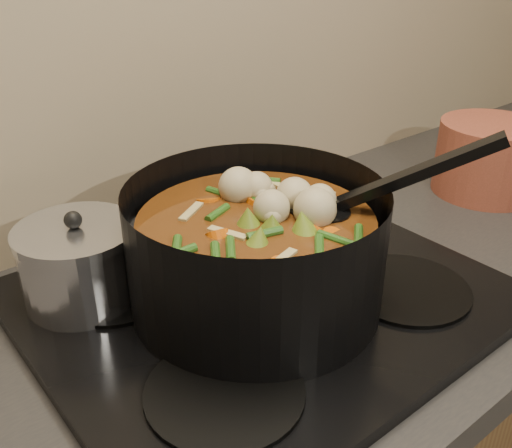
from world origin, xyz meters
TOP-DOWN VIEW (x-y plane):
  - stovetop at (0.00, 1.93)m, footprint 0.62×0.54m
  - stockpot at (-0.02, 1.92)m, footprint 0.45×0.45m
  - saucepan at (-0.20, 2.07)m, footprint 0.16×0.16m
  - terracotta_crock at (0.60, 1.94)m, footprint 0.27×0.27m

SIDE VIEW (x-z plane):
  - stovetop at x=0.00m, z-range 0.91..0.93m
  - terracotta_crock at x=0.60m, z-range 0.91..1.05m
  - saucepan at x=-0.20m, z-range 0.92..1.05m
  - stockpot at x=-0.02m, z-range 0.88..1.13m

